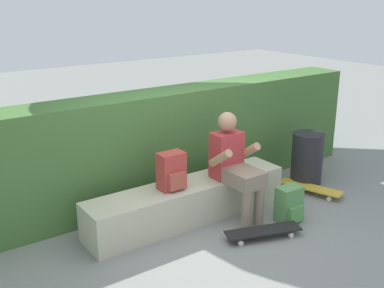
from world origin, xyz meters
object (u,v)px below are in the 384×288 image
(bench_main, at_px, (189,201))
(person_skater, at_px, (235,163))
(skateboard_beside_bench, at_px, (310,188))
(skateboard_near_person, at_px, (263,231))
(backpack_on_bench, at_px, (172,172))
(backpack_on_ground, at_px, (289,205))
(trash_bin, at_px, (307,159))

(bench_main, height_order, person_skater, person_skater)
(bench_main, bearing_deg, skateboard_beside_bench, -10.76)
(bench_main, relative_size, skateboard_near_person, 2.91)
(backpack_on_bench, height_order, backpack_on_ground, backpack_on_bench)
(person_skater, bearing_deg, bench_main, 155.43)
(backpack_on_ground, xyz_separation_m, trash_bin, (0.95, 0.60, 0.16))
(person_skater, relative_size, backpack_on_ground, 2.94)
(skateboard_near_person, relative_size, trash_bin, 1.17)
(backpack_on_bench, bearing_deg, skateboard_beside_bench, -9.23)
(bench_main, bearing_deg, skateboard_near_person, -64.36)
(skateboard_beside_bench, relative_size, backpack_on_bench, 2.06)
(skateboard_near_person, bearing_deg, backpack_on_bench, 127.49)
(skateboard_near_person, height_order, backpack_on_ground, backpack_on_ground)
(skateboard_near_person, distance_m, trash_bin, 1.63)
(backpack_on_ground, height_order, trash_bin, trash_bin)
(person_skater, xyz_separation_m, skateboard_near_person, (-0.09, -0.58, -0.55))
(bench_main, distance_m, person_skater, 0.66)
(bench_main, xyz_separation_m, trash_bin, (1.82, -0.08, 0.14))
(skateboard_near_person, height_order, backpack_on_bench, backpack_on_bench)
(bench_main, height_order, skateboard_beside_bench, bench_main)
(bench_main, xyz_separation_m, person_skater, (0.47, -0.21, 0.42))
(trash_bin, bearing_deg, backpack_on_bench, 178.08)
(skateboard_beside_bench, height_order, trash_bin, trash_bin)
(person_skater, bearing_deg, backpack_on_ground, -48.69)
(backpack_on_bench, bearing_deg, skateboard_near_person, -52.51)
(bench_main, distance_m, trash_bin, 1.83)
(skateboard_near_person, relative_size, backpack_on_ground, 2.06)
(trash_bin, bearing_deg, person_skater, -174.23)
(person_skater, relative_size, trash_bin, 1.68)
(person_skater, bearing_deg, skateboard_near_person, -98.59)
(person_skater, relative_size, skateboard_beside_bench, 1.43)
(skateboard_near_person, distance_m, skateboard_beside_bench, 1.35)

